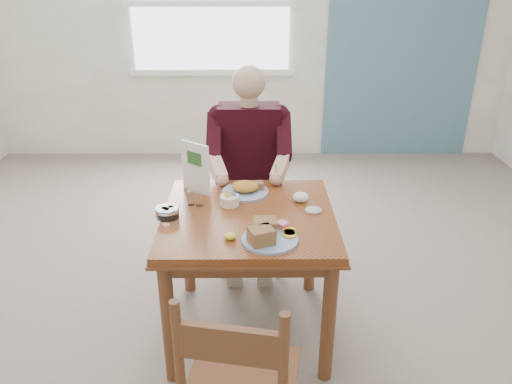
{
  "coord_description": "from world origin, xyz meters",
  "views": [
    {
      "loc": [
        0.02,
        -2.34,
        1.94
      ],
      "look_at": [
        0.04,
        0.0,
        0.87
      ],
      "focal_mm": 35.0,
      "sensor_mm": 36.0,
      "label": 1
    }
  ],
  "objects_px": {
    "diner": "(249,156)",
    "far_plate": "(246,189)",
    "table": "(249,232)",
    "chair_far": "(249,197)",
    "near_plate": "(267,234)"
  },
  "relations": [
    {
      "from": "diner",
      "to": "far_plate",
      "type": "height_order",
      "value": "diner"
    },
    {
      "from": "table",
      "to": "diner",
      "type": "relative_size",
      "value": 0.66
    },
    {
      "from": "diner",
      "to": "far_plate",
      "type": "xyz_separation_m",
      "value": [
        -0.02,
        -0.45,
        -0.03
      ]
    },
    {
      "from": "table",
      "to": "far_plate",
      "type": "distance_m",
      "value": 0.3
    },
    {
      "from": "table",
      "to": "chair_far",
      "type": "xyz_separation_m",
      "value": [
        0.0,
        0.8,
        -0.16
      ]
    },
    {
      "from": "table",
      "to": "chair_far",
      "type": "distance_m",
      "value": 0.81
    },
    {
      "from": "diner",
      "to": "near_plate",
      "type": "bearing_deg",
      "value": -84.84
    },
    {
      "from": "table",
      "to": "chair_far",
      "type": "bearing_deg",
      "value": 90.0
    },
    {
      "from": "chair_far",
      "to": "far_plate",
      "type": "height_order",
      "value": "chair_far"
    },
    {
      "from": "diner",
      "to": "near_plate",
      "type": "height_order",
      "value": "diner"
    },
    {
      "from": "table",
      "to": "far_plate",
      "type": "bearing_deg",
      "value": 93.43
    },
    {
      "from": "far_plate",
      "to": "table",
      "type": "bearing_deg",
      "value": -86.57
    },
    {
      "from": "table",
      "to": "diner",
      "type": "distance_m",
      "value": 0.73
    },
    {
      "from": "chair_far",
      "to": "diner",
      "type": "bearing_deg",
      "value": -89.99
    },
    {
      "from": "table",
      "to": "near_plate",
      "type": "height_order",
      "value": "near_plate"
    }
  ]
}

